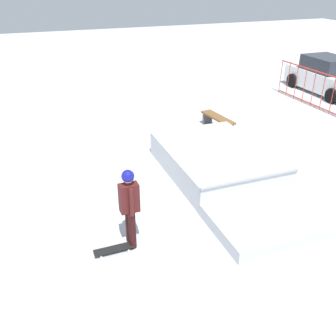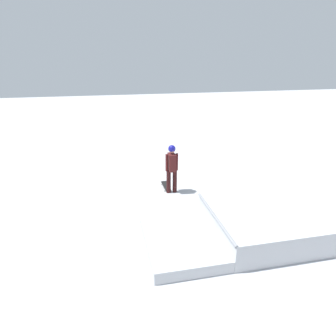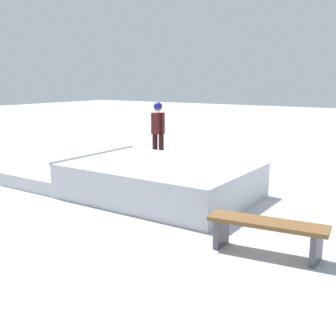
% 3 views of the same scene
% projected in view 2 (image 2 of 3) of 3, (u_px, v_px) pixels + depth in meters
% --- Properties ---
extents(ground_plane, '(60.00, 60.00, 0.00)m').
position_uv_depth(ground_plane, '(282.00, 226.00, 8.36)').
color(ground_plane, '#B7BABF').
extents(skate_ramp, '(5.41, 2.63, 0.74)m').
position_uv_depth(skate_ramp, '(261.00, 224.00, 7.88)').
color(skate_ramp, silver).
rests_on(skate_ramp, ground).
extents(skater, '(0.44, 0.38, 1.73)m').
position_uv_depth(skater, '(172.00, 165.00, 10.06)').
color(skater, black).
rests_on(skater, ground).
extents(skateboard, '(0.27, 0.80, 0.09)m').
position_uv_depth(skateboard, '(166.00, 186.00, 10.74)').
color(skateboard, black).
rests_on(skateboard, ground).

